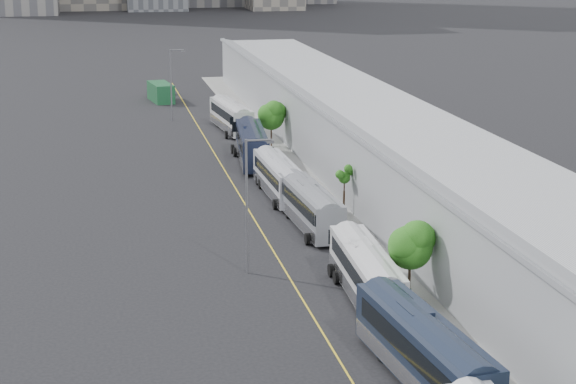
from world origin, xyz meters
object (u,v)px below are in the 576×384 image
object	(u,v)px
suv	(162,89)
street_lamp_far	(172,80)
bus_3	(310,210)
street_lamp_near	(249,198)
bus_1	(424,357)
bus_5	(252,148)
shipping_container	(161,92)
bus_2	(366,277)
bus_4	(279,180)
bus_6	(231,119)

from	to	relation	value
suv	street_lamp_far	bearing A→B (deg)	-107.71
bus_3	street_lamp_near	bearing A→B (deg)	-126.34
suv	bus_1	bearing A→B (deg)	-103.84
street_lamp_near	street_lamp_far	size ratio (longest dim) A/B	1.04
bus_5	shipping_container	bearing A→B (deg)	103.90
suv	bus_2	bearing A→B (deg)	-103.04
bus_2	bus_4	xyz separation A→B (m)	(-0.60, 26.83, -0.01)
bus_6	suv	xyz separation A→B (m)	(-6.18, 32.11, -0.84)
bus_2	shipping_container	distance (m)	83.58
bus_5	street_lamp_far	world-z (taller)	street_lamp_far
bus_4	shipping_container	size ratio (longest dim) A/B	1.78
bus_2	street_lamp_far	xyz separation A→B (m)	(-6.80, 67.30, 3.84)
bus_2	suv	bearing A→B (deg)	96.83
bus_6	suv	size ratio (longest dim) A/B	2.51
bus_2	street_lamp_far	distance (m)	67.75
bus_6	street_lamp_near	xyz separation A→B (m)	(-6.21, -52.12, 3.97)
shipping_container	suv	distance (m)	7.53
street_lamp_near	street_lamp_far	distance (m)	60.80
street_lamp_near	bus_1	bearing A→B (deg)	-72.47
bus_6	street_lamp_near	distance (m)	52.64
bus_1	bus_6	size ratio (longest dim) A/B	1.04
bus_5	shipping_container	world-z (taller)	bus_5
bus_6	shipping_container	distance (m)	25.56
bus_5	bus_3	bearing A→B (deg)	-82.93
bus_2	bus_5	size ratio (longest dim) A/B	0.91
bus_3	street_lamp_near	xyz separation A→B (m)	(-6.61, -9.94, 4.02)
street_lamp_near	street_lamp_far	world-z (taller)	street_lamp_near
bus_5	suv	bearing A→B (deg)	101.88
bus_2	street_lamp_near	size ratio (longest dim) A/B	1.27
bus_1	shipping_container	world-z (taller)	bus_1
bus_4	street_lamp_far	bearing A→B (deg)	97.31
bus_5	street_lamp_near	bearing A→B (deg)	-94.38
bus_3	shipping_container	xyz separation A→B (m)	(-7.22, 66.81, -0.16)
bus_5	suv	world-z (taller)	bus_5
bus_5	suv	distance (m)	50.22
bus_1	bus_6	world-z (taller)	bus_1
bus_3	bus_4	bearing A→B (deg)	90.52
bus_6	shipping_container	world-z (taller)	bus_6
bus_1	shipping_container	size ratio (longest dim) A/B	1.94
bus_1	bus_3	size ratio (longest dim) A/B	1.08
bus_2	street_lamp_far	size ratio (longest dim) A/B	1.32
suv	bus_3	bearing A→B (deg)	-102.14
bus_2	bus_4	world-z (taller)	bus_2
suv	street_lamp_near	bearing A→B (deg)	-107.22
bus_6	street_lamp_far	size ratio (longest dim) A/B	1.38
bus_5	suv	xyz separation A→B (m)	(-5.80, 49.88, -0.92)
bus_1	suv	distance (m)	103.72
bus_1	bus_6	bearing A→B (deg)	84.58
bus_2	bus_3	world-z (taller)	bus_3
bus_2	suv	xyz separation A→B (m)	(-6.59, 90.74, -0.79)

